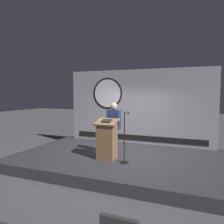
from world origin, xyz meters
The scene contains 6 objects.
ground_plane centered at (0.00, 0.00, 0.00)m, with size 40.00×40.00×0.00m, color #4C4C51.
stage_platform centered at (0.00, 0.00, 0.15)m, with size 6.40×4.00×0.30m, color #333338.
banner_display centered at (-0.03, 1.85, 1.70)m, with size 5.60×0.12×2.80m.
podium centered at (-0.27, -0.48, 0.87)m, with size 0.64×0.49×1.18m.
speaker_person centered at (-0.24, 0.00, 1.13)m, with size 0.40×0.26×1.63m.
microphone_stand centered at (0.32, -0.58, 0.79)m, with size 0.24×0.51×1.41m.
Camera 1 is at (2.28, -6.32, 2.21)m, focal length 35.70 mm.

